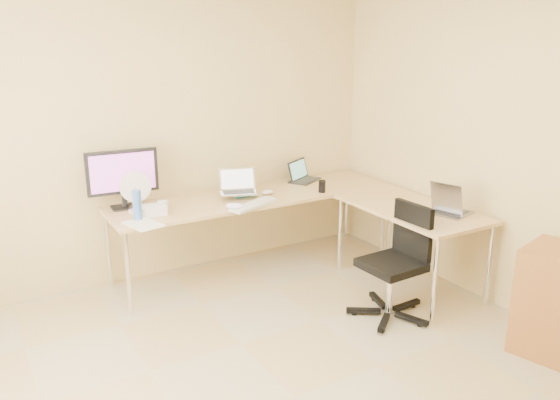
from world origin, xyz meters
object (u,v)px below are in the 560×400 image
office_chair (392,257)px  desk_return (409,247)px  laptop_black (305,171)px  laptop_center (238,182)px  desk_fan (134,193)px  desk_main (255,233)px  monitor (123,179)px  mug (163,206)px  laptop_return (453,200)px  water_bottle (137,205)px  keyboard (254,205)px

office_chair → desk_return: bearing=31.2°
desk_return → laptop_black: laptop_black is taller
laptop_center → laptop_black: bearing=33.1°
desk_fan → desk_main: bearing=5.3°
monitor → office_chair: (1.60, -1.53, -0.48)m
mug → laptop_return: (2.01, -1.23, 0.07)m
desk_main → mug: 0.98m
mug → water_bottle: 0.27m
keyboard → water_bottle: water_bottle is taller
desk_fan → laptop_return: 2.59m
desk_return → desk_fan: 2.37m
desk_return → desk_fan: size_ratio=4.08×
office_chair → monitor: bearing=133.6°
laptop_center → laptop_return: laptop_center is taller
desk_return → monitor: (-2.10, 1.20, 0.62)m
desk_fan → keyboard: bearing=-12.8°
laptop_black → water_bottle: 1.83m
laptop_center → office_chair: (0.64, -1.32, -0.38)m
desk_main → mug: size_ratio=26.64×
monitor → laptop_black: monitor is taller
laptop_center → mug: bearing=-156.8°
laptop_return → office_chair: size_ratio=0.38×
monitor → laptop_return: (2.25, -1.50, -0.14)m
office_chair → keyboard: bearing=119.2°
desk_return → office_chair: bearing=-146.2°
mug → desk_fan: 0.25m
water_bottle → laptop_return: 2.52m
office_chair → laptop_return: bearing=0.7°
keyboard → desk_fan: bearing=137.8°
mug → desk_fan: bearing=150.1°
desk_return → mug: mug is taller
desk_main → laptop_center: 0.54m
water_bottle → keyboard: bearing=-8.0°
desk_return → water_bottle: 2.31m
laptop_black → desk_fan: (-1.75, -0.15, 0.06)m
laptop_center → water_bottle: laptop_center is taller
office_chair → desk_fan: bearing=135.8°
keyboard → mug: size_ratio=4.97×
laptop_black → desk_return: bearing=-105.1°
monitor → keyboard: bearing=-23.4°
desk_main → laptop_black: laptop_black is taller
laptop_center → desk_fan: (-0.91, 0.06, 0.01)m
desk_return → desk_fan: desk_fan is taller
desk_main → desk_fan: desk_fan is taller
desk_fan → laptop_black: bearing=12.8°
desk_return → mug: (-1.86, 0.94, 0.41)m
mug → monitor: bearing=132.2°
laptop_return → office_chair: bearing=77.7°
office_chair → laptop_black: bearing=80.2°
laptop_return → mug: bearing=42.8°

